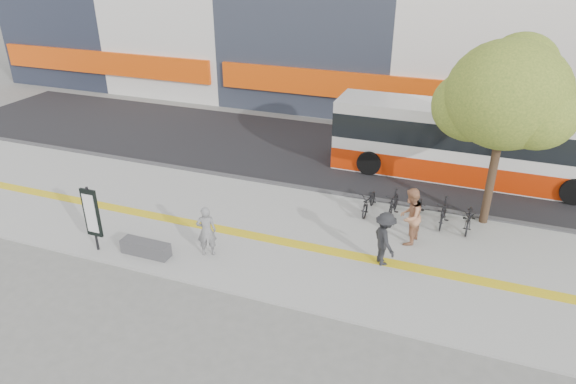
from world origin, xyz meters
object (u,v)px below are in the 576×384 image
at_px(seated_woman, 206,231).
at_px(bench, 146,248).
at_px(street_tree, 506,96).
at_px(pedestrian_tan, 410,216).
at_px(signboard, 92,214).
at_px(bus, 470,145).
at_px(pedestrian_dark, 385,239).

bearing_deg(seated_woman, bench, -4.16).
bearing_deg(street_tree, pedestrian_tan, -132.86).
relative_size(bench, signboard, 0.73).
xyz_separation_m(bus, seated_woman, (-7.19, -9.00, -0.53)).
relative_size(street_tree, pedestrian_dark, 3.69).
xyz_separation_m(signboard, street_tree, (11.38, 6.33, 3.15)).
bearing_deg(pedestrian_tan, bus, 177.08).
bearing_deg(bus, signboard, -136.64).
bearing_deg(street_tree, pedestrian_dark, -125.43).
distance_m(bench, bus, 13.28).
bearing_deg(signboard, pedestrian_dark, 15.77).
bearing_deg(pedestrian_tan, street_tree, 147.75).
bearing_deg(bench, pedestrian_tan, 25.51).
bearing_deg(bus, pedestrian_dark, -104.69).
relative_size(bench, pedestrian_dark, 0.93).
relative_size(street_tree, pedestrian_tan, 3.30).
height_order(bench, signboard, signboard).
relative_size(bus, seated_woman, 6.64).
distance_m(bench, signboard, 1.94).
xyz_separation_m(signboard, bus, (10.59, 10.01, 0.07)).
bearing_deg(bench, bus, 47.16).
distance_m(seated_woman, pedestrian_dark, 5.40).
distance_m(bench, seated_woman, 2.02).
bearing_deg(pedestrian_tan, seated_woman, -52.60).
distance_m(bench, pedestrian_dark, 7.35).
height_order(street_tree, pedestrian_tan, street_tree).
xyz_separation_m(seated_woman, pedestrian_tan, (5.72, 2.89, 0.13)).
height_order(bench, seated_woman, seated_woman).
distance_m(signboard, pedestrian_dark, 8.96).
bearing_deg(street_tree, signboard, -150.93).
bearing_deg(bus, pedestrian_tan, -103.52).
bearing_deg(signboard, bus, 43.36).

